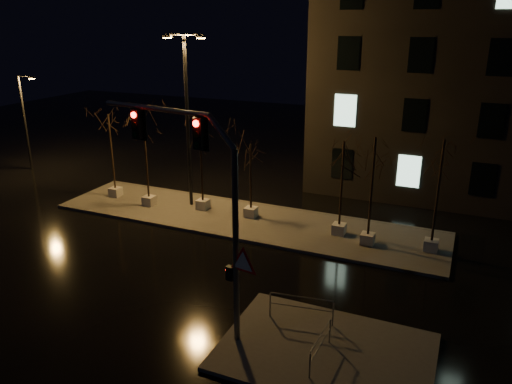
% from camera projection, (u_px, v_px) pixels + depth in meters
% --- Properties ---
extents(ground, '(90.00, 90.00, 0.00)m').
position_uv_depth(ground, '(187.00, 267.00, 22.68)').
color(ground, black).
rests_on(ground, ground).
extents(median, '(22.00, 5.00, 0.15)m').
position_uv_depth(median, '(243.00, 219.00, 27.85)').
color(median, '#4F4C47').
rests_on(median, ground).
extents(sidewalk_corner, '(7.00, 5.00, 0.15)m').
position_uv_depth(sidewalk_corner, '(325.00, 352.00, 16.79)').
color(sidewalk_corner, '#4F4C47').
rests_on(sidewalk_corner, ground).
extents(tree_0, '(1.80, 1.80, 5.30)m').
position_uv_depth(tree_0, '(110.00, 133.00, 29.99)').
color(tree_0, beige).
rests_on(tree_0, median).
extents(tree_1, '(1.80, 1.80, 5.72)m').
position_uv_depth(tree_1, '(144.00, 134.00, 28.39)').
color(tree_1, beige).
rests_on(tree_1, median).
extents(tree_2, '(1.80, 1.80, 4.92)m').
position_uv_depth(tree_2, '(201.00, 147.00, 28.00)').
color(tree_2, beige).
rests_on(tree_2, median).
extents(tree_3, '(1.80, 1.80, 4.30)m').
position_uv_depth(tree_3, '(251.00, 161.00, 26.98)').
color(tree_3, beige).
rests_on(tree_3, median).
extents(tree_4, '(1.80, 1.80, 5.04)m').
position_uv_depth(tree_4, '(343.00, 163.00, 24.56)').
color(tree_4, beige).
rests_on(tree_4, median).
extents(tree_5, '(1.80, 1.80, 5.53)m').
position_uv_depth(tree_5, '(374.00, 162.00, 23.27)').
color(tree_5, beige).
rests_on(tree_5, median).
extents(tree_6, '(1.80, 1.80, 5.61)m').
position_uv_depth(tree_6, '(441.00, 165.00, 22.56)').
color(tree_6, beige).
rests_on(tree_6, median).
extents(traffic_signal_mast, '(6.32, 1.18, 7.81)m').
position_uv_depth(traffic_signal_mast, '(203.00, 193.00, 16.32)').
color(traffic_signal_mast, '#5A5D62').
rests_on(traffic_signal_mast, sidewalk_corner).
extents(streetlight_main, '(2.45, 0.63, 9.78)m').
position_uv_depth(streetlight_main, '(187.00, 110.00, 28.06)').
color(streetlight_main, black).
rests_on(streetlight_main, median).
extents(streetlight_far, '(1.34, 0.49, 6.89)m').
position_uv_depth(streetlight_far, '(26.00, 119.00, 36.22)').
color(streetlight_far, black).
rests_on(streetlight_far, ground).
extents(guard_rail_a, '(2.36, 0.39, 1.03)m').
position_uv_depth(guard_rail_a, '(301.00, 305.00, 18.15)').
color(guard_rail_a, '#5A5D62').
rests_on(guard_rail_a, sidewalk_corner).
extents(guard_rail_b, '(0.13, 2.05, 0.97)m').
position_uv_depth(guard_rail_b, '(321.00, 343.00, 16.11)').
color(guard_rail_b, '#5A5D62').
rests_on(guard_rail_b, sidewalk_corner).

